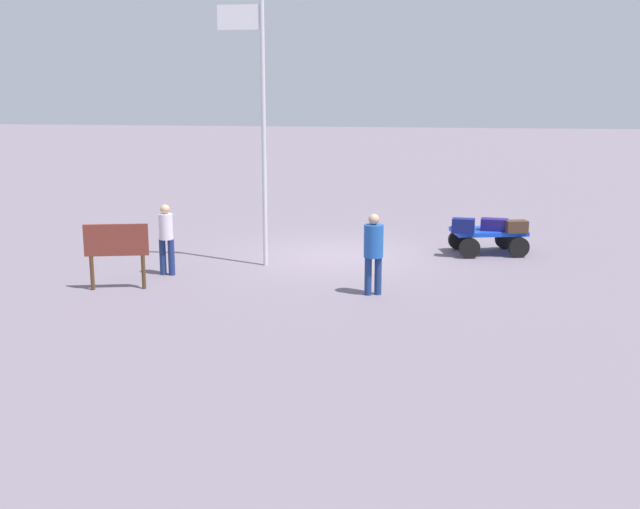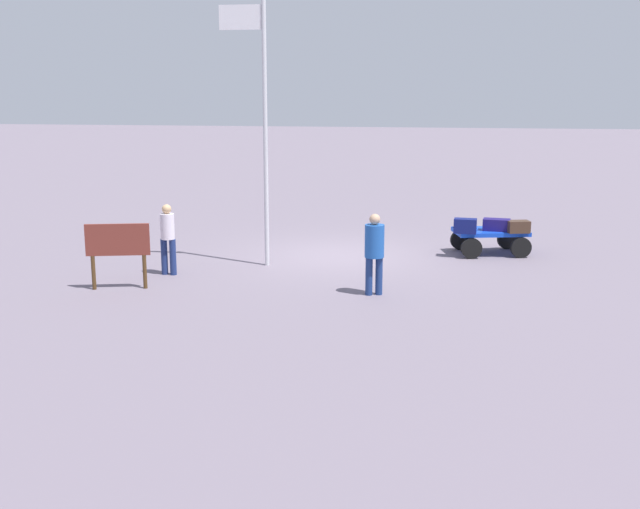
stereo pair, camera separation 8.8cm
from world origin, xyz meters
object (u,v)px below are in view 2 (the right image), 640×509
Objects in this scene: suitcase_maroon at (465,226)px; worker_trailing at (168,235)px; luggage_cart at (489,236)px; suitcase_grey at (518,227)px; suitcase_olive at (496,225)px; worker_lead at (374,247)px; signboard at (118,245)px; flagpole at (260,113)px.

worker_trailing is at bearing 23.39° from suitcase_maroon.
luggage_cart is 0.77m from suitcase_grey.
suitcase_grey is at bearing 156.65° from luggage_cart.
suitcase_olive is at bearing -149.35° from suitcase_maroon.
worker_lead reaches higher than worker_trailing.
worker_lead is (2.42, 4.27, 0.52)m from luggage_cart.
suitcase_maroon is at bearing 12.15° from suitcase_grey.
suitcase_olive is (-0.15, 0.10, 0.31)m from luggage_cart.
signboard reaches higher than luggage_cart.
suitcase_olive is 0.12× the size of flagpole.
worker_lead is 1.21× the size of signboard.
signboard is (8.16, 4.35, 0.17)m from suitcase_grey.
flagpole reaches higher than luggage_cart.
luggage_cart is 6.32m from flagpole.
worker_trailing is at bearing 24.20° from suitcase_olive.
suitcase_olive is (-0.75, -0.44, -0.03)m from suitcase_maroon.
suitcase_olive is 1.18× the size of suitcase_grey.
luggage_cart is 1.19× the size of worker_lead.
suitcase_grey is 8.18m from worker_trailing.
worker_trailing reaches higher than luggage_cart.
flagpole is (5.31, 1.97, 2.68)m from suitcase_olive.
worker_lead reaches higher than luggage_cart.
signboard is (0.56, 1.33, 0.04)m from worker_trailing.
worker_lead is 4.30m from flagpole.
flagpole reaches higher than suitcase_maroon.
suitcase_grey is at bearing -158.36° from worker_trailing.
luggage_cart is 1.44× the size of signboard.
suitcase_grey is 6.65m from flagpole.
worker_lead is 1.04× the size of worker_trailing.
worker_lead reaches higher than signboard.
suitcase_grey is 9.25m from signboard.
worker_trailing reaches higher than signboard.
signboard is at bearing 31.60° from luggage_cart.
flagpole reaches higher than worker_lead.
worker_trailing is (7.60, 3.02, 0.13)m from suitcase_grey.
worker_trailing reaches higher than suitcase_grey.
suitcase_maroon is 8.03m from signboard.
suitcase_maroon is 0.34× the size of worker_lead.
worker_lead is at bearing 58.35° from suitcase_olive.
luggage_cart is 3.49× the size of suitcase_maroon.
luggage_cart is 7.71m from worker_trailing.
suitcase_grey is 0.43× the size of signboard.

